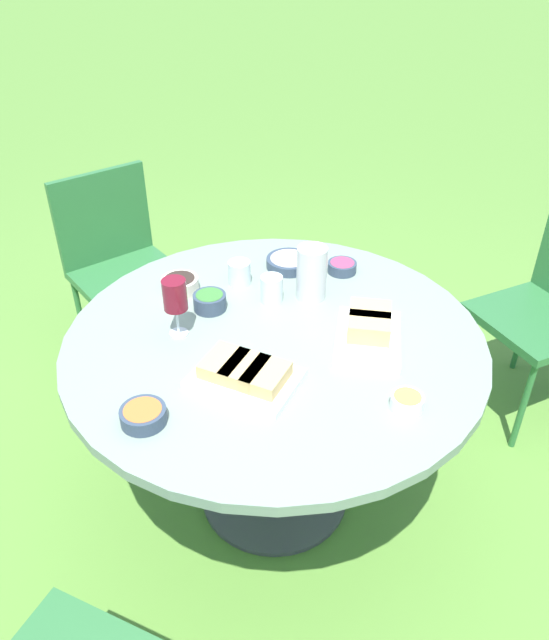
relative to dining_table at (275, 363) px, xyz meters
name	(u,v)px	position (x,y,z in m)	size (l,w,h in m)	color
ground_plane	(275,494)	(0.00, 0.00, -0.63)	(40.00, 40.00, 0.00)	#5B8C38
dining_table	(275,363)	(0.00, 0.00, 0.00)	(1.31, 1.31, 0.74)	#4C4C51
chair_near_left	(119,256)	(1.09, -0.38, -0.11)	(0.54, 0.55, 0.89)	#2D6B38
water_pitcher	(312,273)	(0.02, -0.26, 0.20)	(0.11, 0.10, 0.19)	silver
wine_glass	(175,296)	(0.26, 0.16, 0.25)	(0.07, 0.07, 0.20)	silver
platter_bread_main	(245,374)	(-0.05, 0.23, 0.14)	(0.32, 0.25, 0.06)	white
platter_charcuterie	(369,329)	(-0.25, -0.15, 0.14)	(0.30, 0.36, 0.08)	white
bowl_fries	(407,401)	(-0.47, 0.08, 0.13)	(0.09, 0.09, 0.04)	white
bowl_salad	(210,301)	(0.26, -0.01, 0.14)	(0.11, 0.11, 0.06)	#334256
bowl_olives	(180,284)	(0.42, -0.04, 0.14)	(0.13, 0.13, 0.05)	beige
bowl_dip_red	(342,266)	(0.01, -0.46, 0.13)	(0.10, 0.10, 0.04)	#334256
bowl_dip_cream	(289,262)	(0.19, -0.39, 0.13)	(0.17, 0.17, 0.04)	#334256
bowl_roasted_veg	(143,415)	(0.08, 0.50, 0.13)	(0.12, 0.12, 0.04)	#334256
cup_water_near	(239,273)	(0.28, -0.20, 0.15)	(0.08, 0.08, 0.08)	silver
cup_water_far	(272,289)	(0.12, -0.16, 0.16)	(0.07, 0.07, 0.09)	silver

